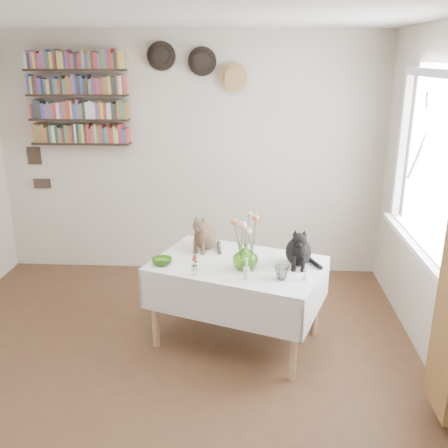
# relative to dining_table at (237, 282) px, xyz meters

# --- Properties ---
(room) EXTENTS (4.08, 4.58, 2.58)m
(room) POSITION_rel_dining_table_xyz_m (-0.55, -0.77, 0.73)
(room) COLOR brown
(room) RESTS_ON ground
(window) EXTENTS (0.12, 1.52, 1.32)m
(window) POSITION_rel_dining_table_xyz_m (1.41, 0.03, 0.87)
(window) COLOR white
(window) RESTS_ON room
(dining_table) EXTENTS (1.51, 1.23, 0.70)m
(dining_table) POSITION_rel_dining_table_xyz_m (0.00, 0.00, 0.00)
(dining_table) COLOR white
(dining_table) RESTS_ON room
(tabby_cat) EXTENTS (0.29, 0.33, 0.32)m
(tabby_cat) POSITION_rel_dining_table_xyz_m (-0.28, 0.30, 0.33)
(tabby_cat) COLOR brown
(tabby_cat) RESTS_ON dining_table
(black_cat) EXTENTS (0.24, 0.29, 0.33)m
(black_cat) POSITION_rel_dining_table_xyz_m (0.47, -0.00, 0.34)
(black_cat) COLOR black
(black_cat) RESTS_ON dining_table
(flower_vase) EXTENTS (0.24, 0.24, 0.20)m
(flower_vase) POSITION_rel_dining_table_xyz_m (0.06, -0.11, 0.27)
(flower_vase) COLOR #7ECC3C
(flower_vase) RESTS_ON dining_table
(green_bowl) EXTENTS (0.17, 0.17, 0.05)m
(green_bowl) POSITION_rel_dining_table_xyz_m (-0.59, -0.07, 0.20)
(green_bowl) COLOR #7ECC3C
(green_bowl) RESTS_ON dining_table
(drinking_glass) EXTENTS (0.15, 0.15, 0.10)m
(drinking_glass) POSITION_rel_dining_table_xyz_m (0.33, -0.29, 0.22)
(drinking_glass) COLOR white
(drinking_glass) RESTS_ON dining_table
(candlestick) EXTENTS (0.05, 0.05, 0.17)m
(candlestick) POSITION_rel_dining_table_xyz_m (0.08, -0.31, 0.23)
(candlestick) COLOR white
(candlestick) RESTS_ON dining_table
(berry_jar) EXTENTS (0.04, 0.04, 0.18)m
(berry_jar) POSITION_rel_dining_table_xyz_m (-0.31, -0.25, 0.25)
(berry_jar) COLOR white
(berry_jar) RESTS_ON dining_table
(porcelain_figurine) EXTENTS (0.04, 0.04, 0.08)m
(porcelain_figurine) POSITION_rel_dining_table_xyz_m (0.50, -0.29, 0.21)
(porcelain_figurine) COLOR white
(porcelain_figurine) RESTS_ON dining_table
(flower_bouquet) EXTENTS (0.17, 0.12, 0.39)m
(flower_bouquet) POSITION_rel_dining_table_xyz_m (0.06, -0.10, 0.51)
(flower_bouquet) COLOR #4C7233
(flower_bouquet) RESTS_ON flower_vase
(bookshelf_unit) EXTENTS (1.00, 0.16, 0.91)m
(bookshelf_unit) POSITION_rel_dining_table_xyz_m (-1.65, 1.39, 1.32)
(bookshelf_unit) COLOR black
(bookshelf_unit) RESTS_ON room
(wall_hats) EXTENTS (0.98, 0.09, 0.48)m
(wall_hats) POSITION_rel_dining_table_xyz_m (-0.43, 1.42, 1.64)
(wall_hats) COLOR black
(wall_hats) RESTS_ON room
(wall_art_plaques) EXTENTS (0.21, 0.02, 0.44)m
(wall_art_plaques) POSITION_rel_dining_table_xyz_m (-2.18, 1.46, 0.60)
(wall_art_plaques) COLOR #38281E
(wall_art_plaques) RESTS_ON room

